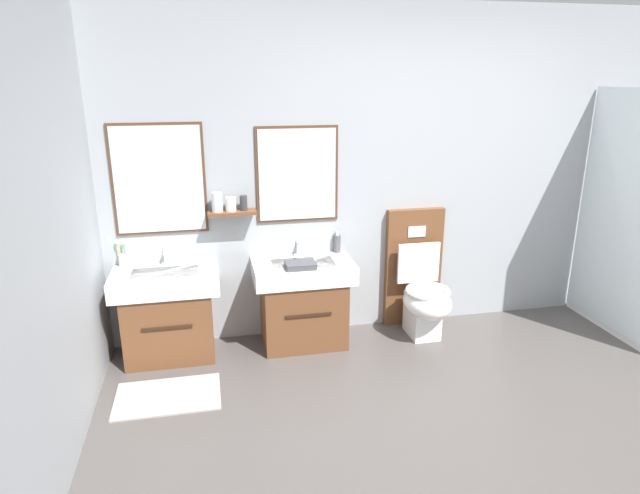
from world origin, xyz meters
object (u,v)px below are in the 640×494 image
(soap_dispenser, at_px, (337,243))
(shower_tray, at_px, (638,279))
(toilet, at_px, (420,288))
(toothbrush_cup, at_px, (123,260))
(vanity_sink_left, at_px, (168,311))
(folded_hand_towel, at_px, (301,265))
(vanity_sink_right, at_px, (303,300))

(soap_dispenser, distance_m, shower_tray, 2.52)
(toilet, xyz_separation_m, toothbrush_cup, (-2.29, 0.16, 0.36))
(toilet, bearing_deg, shower_tray, -9.47)
(soap_dispenser, height_order, shower_tray, shower_tray)
(vanity_sink_left, distance_m, folded_hand_towel, 1.04)
(toilet, height_order, shower_tray, shower_tray)
(vanity_sink_left, relative_size, toilet, 0.76)
(toilet, distance_m, soap_dispenser, 0.78)
(toilet, xyz_separation_m, folded_hand_towel, (-1.01, -0.14, 0.32))
(folded_hand_towel, relative_size, shower_tray, 0.11)
(vanity_sink_right, bearing_deg, folded_hand_towel, -105.84)
(vanity_sink_left, height_order, toothbrush_cup, toothbrush_cup)
(toothbrush_cup, bearing_deg, toilet, -4.02)
(folded_hand_towel, xyz_separation_m, shower_tray, (2.80, -0.16, -0.27))
(vanity_sink_left, xyz_separation_m, toothbrush_cup, (-0.30, 0.16, 0.37))
(toilet, relative_size, shower_tray, 0.51)
(vanity_sink_left, bearing_deg, vanity_sink_right, 0.00)
(toilet, height_order, toothbrush_cup, toilet)
(toilet, distance_m, toothbrush_cup, 2.32)
(soap_dispenser, relative_size, shower_tray, 0.09)
(vanity_sink_right, relative_size, toilet, 0.76)
(vanity_sink_right, xyz_separation_m, shower_tray, (2.76, -0.30, 0.07))
(toothbrush_cup, height_order, soap_dispenser, toothbrush_cup)
(folded_hand_towel, distance_m, shower_tray, 2.82)
(toothbrush_cup, height_order, folded_hand_towel, toothbrush_cup)
(toilet, distance_m, folded_hand_towel, 1.07)
(toilet, relative_size, soap_dispenser, 5.65)
(soap_dispenser, bearing_deg, toilet, -14.56)
(soap_dispenser, height_order, folded_hand_towel, soap_dispenser)
(vanity_sink_left, bearing_deg, soap_dispenser, 7.38)
(vanity_sink_left, height_order, folded_hand_towel, folded_hand_towel)
(toothbrush_cup, bearing_deg, vanity_sink_left, -28.25)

